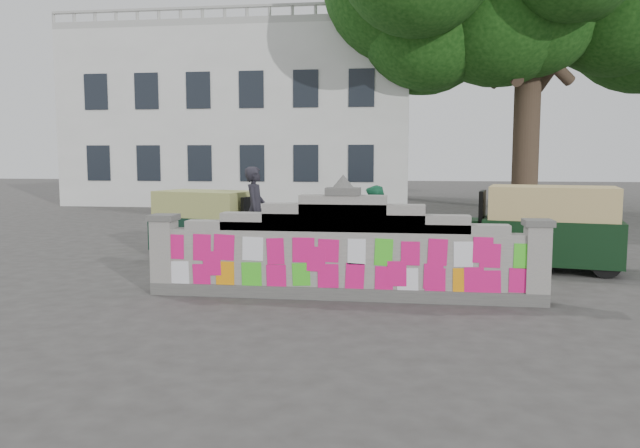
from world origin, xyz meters
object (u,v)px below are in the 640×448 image
at_px(rickshaw_right, 547,227).
at_px(cyclist_bike, 256,239).
at_px(cyclist_rider, 256,221).
at_px(pedestrian, 374,228).
at_px(rickshaw_left, 208,222).

bearing_deg(rickshaw_right, cyclist_bike, 12.54).
relative_size(cyclist_bike, rickshaw_right, 0.65).
height_order(cyclist_rider, pedestrian, cyclist_rider).
bearing_deg(cyclist_bike, rickshaw_right, -90.51).
bearing_deg(pedestrian, rickshaw_right, 91.20).
bearing_deg(cyclist_rider, rickshaw_left, 54.80).
bearing_deg(rickshaw_left, pedestrian, -0.52).
relative_size(pedestrian, rickshaw_left, 0.61).
distance_m(pedestrian, rickshaw_right, 3.51).
height_order(pedestrian, rickshaw_left, pedestrian).
distance_m(pedestrian, rickshaw_left, 4.08).
xyz_separation_m(cyclist_rider, rickshaw_left, (-1.34, 0.88, -0.13)).
xyz_separation_m(cyclist_bike, pedestrian, (2.55, -0.35, 0.32)).
xyz_separation_m(cyclist_bike, rickshaw_right, (6.02, 0.15, 0.34)).
distance_m(cyclist_bike, rickshaw_left, 1.62).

